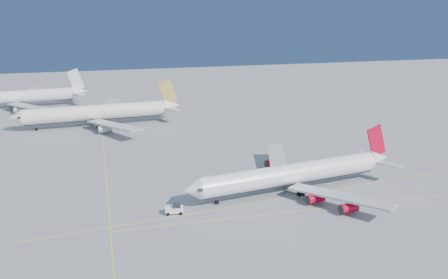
% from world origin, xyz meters
% --- Properties ---
extents(ground, '(500.00, 500.00, 0.00)m').
position_xyz_m(ground, '(0.00, 0.00, 0.00)').
color(ground, slate).
rests_on(ground, ground).
extents(taxiway_lines, '(118.86, 140.00, 0.02)m').
position_xyz_m(taxiway_lines, '(-14.71, 6.34, 0.01)').
color(taxiway_lines, yellow).
rests_on(taxiway_lines, ground).
extents(airliner_virgin, '(63.71, 56.61, 15.77)m').
position_xyz_m(airliner_virgin, '(9.52, -0.84, 4.75)').
color(airliner_virgin, white).
rests_on(airliner_virgin, ground).
extents(airliner_etihad, '(68.80, 63.33, 17.95)m').
position_xyz_m(airliner_etihad, '(-40.75, 85.77, 5.46)').
color(airliner_etihad, beige).
rests_on(airliner_etihad, ground).
extents(airliner_third, '(64.95, 59.44, 17.43)m').
position_xyz_m(airliner_third, '(-77.54, 129.89, 5.27)').
color(airliner_third, white).
rests_on(airliner_third, ground).
extents(pushback_tug, '(4.67, 3.14, 2.50)m').
position_xyz_m(pushback_tug, '(-24.50, -7.74, 1.16)').
color(pushback_tug, white).
rests_on(pushback_tug, ground).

